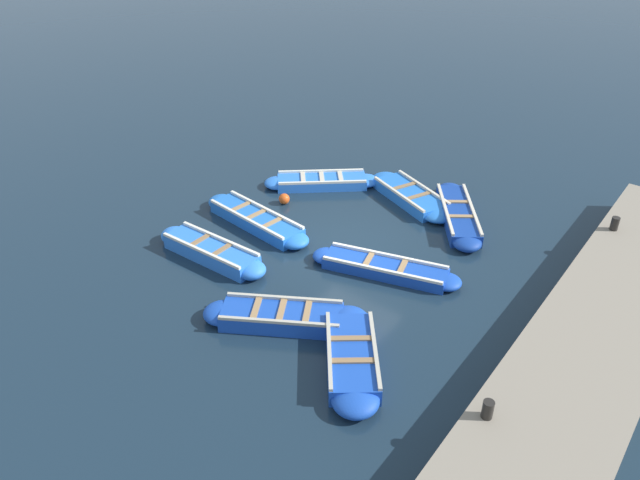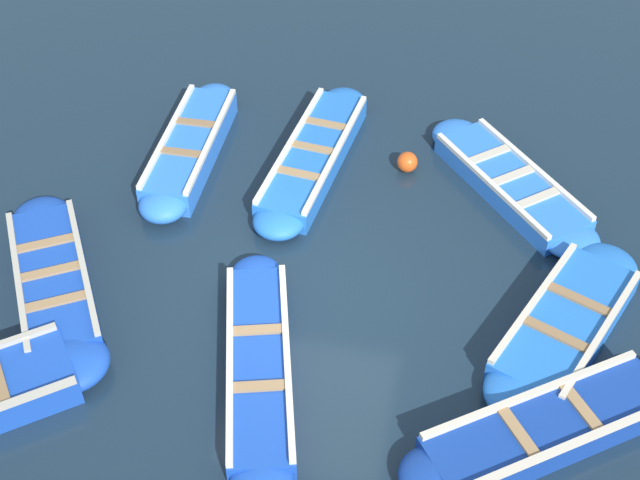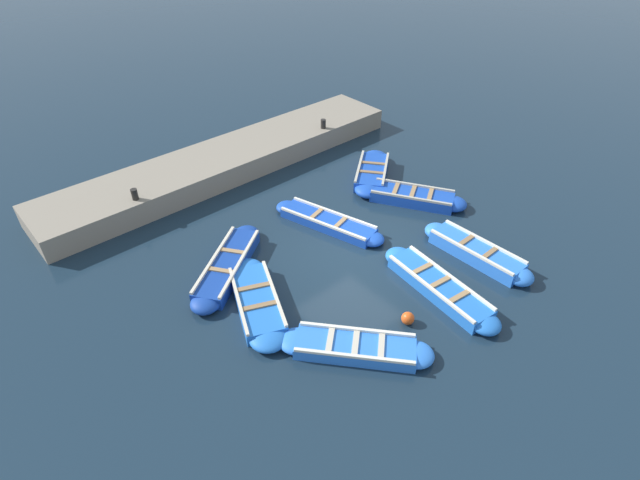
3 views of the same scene
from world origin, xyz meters
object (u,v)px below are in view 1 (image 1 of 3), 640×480
boat_centre (256,220)px  buoy_orange_near (284,199)px  bollard_north (615,224)px  boat_tucked (458,215)px  boat_near_quay (411,196)px  boat_mid_row (211,252)px  boat_bow_out (322,182)px  bollard_mid_north (488,409)px  boat_outer_right (282,317)px  boat_inner_gap (385,268)px  boat_stern_in (352,357)px

boat_centre → buoy_orange_near: (0.19, -1.45, -0.01)m
buoy_orange_near → bollard_north: bearing=-161.1°
boat_tucked → boat_near_quay: (1.65, -0.20, -0.01)m
boat_near_quay → boat_centre: boat_centre is taller
bollard_north → boat_mid_row: bearing=37.8°
boat_tucked → buoy_orange_near: size_ratio=10.90×
boat_bow_out → bollard_mid_north: (-8.29, 6.42, 0.79)m
boat_near_quay → bollard_mid_north: size_ratio=10.16×
boat_bow_out → boat_centre: (0.02, 3.05, 0.03)m
boat_centre → boat_near_quay: bearing=-125.3°
boat_bow_out → boat_near_quay: 2.84m
boat_mid_row → boat_centre: boat_mid_row is taller
bollard_north → bollard_mid_north: bearing=90.0°
boat_centre → bollard_north: 9.42m
boat_near_quay → boat_mid_row: bearing=66.2°
boat_centre → bollard_mid_north: bollard_mid_north is taller
boat_mid_row → boat_outer_right: 3.27m
boat_bow_out → boat_near_quay: (-2.72, -0.81, 0.01)m
boat_near_quay → bollard_mid_north: bearing=127.6°
boat_inner_gap → boat_near_quay: 3.94m
boat_centre → buoy_orange_near: 1.46m
boat_inner_gap → boat_centre: size_ratio=0.98×
boat_stern_in → boat_bow_out: bearing=-48.9°
boat_mid_row → boat_stern_in: bearing=168.2°
boat_stern_in → boat_centre: size_ratio=0.80×
boat_stern_in → boat_near_quay: boat_stern_in is taller
boat_outer_right → buoy_orange_near: bearing=-50.9°
boat_mid_row → bollard_north: bearing=-142.2°
boat_tucked → buoy_orange_near: bearing=25.8°
boat_tucked → buoy_orange_near: 5.09m
bollard_north → bollard_mid_north: 7.73m
bollard_mid_north → bollard_north: bearing=-90.0°
boat_centre → boat_bow_out: bearing=-90.3°
boat_tucked → buoy_orange_near: boat_tucked is taller
boat_inner_gap → boat_centre: boat_centre is taller
boat_bow_out → boat_stern_in: bearing=131.1°
boat_bow_out → boat_centre: 3.05m
boat_outer_right → boat_mid_row: bearing=-16.5°
bollard_north → buoy_orange_near: 9.02m
bollard_mid_north → boat_inner_gap: bearing=-40.2°
buoy_orange_near → boat_mid_row: bearing=96.3°
boat_bow_out → boat_centre: boat_centre is taller
boat_inner_gap → boat_stern_in: size_ratio=1.22×
boat_bow_out → boat_stern_in: size_ratio=1.03×
boat_bow_out → bollard_north: size_ratio=9.35×
boat_mid_row → buoy_orange_near: 3.41m
boat_inner_gap → boat_mid_row: 4.47m
boat_tucked → boat_outer_right: size_ratio=1.01×
boat_tucked → buoy_orange_near: (4.58, 2.21, -0.02)m
bollard_north → boat_near_quay: bearing=5.1°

